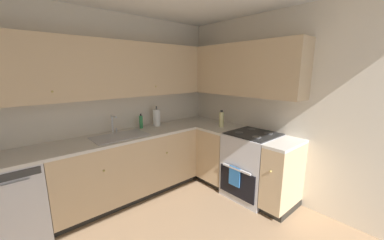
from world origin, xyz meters
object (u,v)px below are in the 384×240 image
at_px(dishwasher, 9,202).
at_px(paper_towel_roll, 157,118).
at_px(soap_bottle, 141,122).
at_px(oven_range, 252,165).
at_px(oil_bottle, 221,119).

bearing_deg(dishwasher, paper_towel_roll, 4.92).
xyz_separation_m(dishwasher, paper_towel_roll, (1.87, 0.16, 0.59)).
distance_m(soap_bottle, paper_towel_roll, 0.26).
xyz_separation_m(oven_range, oil_bottle, (-0.02, 0.56, 0.56)).
bearing_deg(oven_range, dishwasher, 156.93).
relative_size(soap_bottle, paper_towel_roll, 0.69).
bearing_deg(oil_bottle, paper_towel_roll, 134.99).
relative_size(oven_range, oil_bottle, 4.13).
height_order(soap_bottle, oil_bottle, oil_bottle).
bearing_deg(paper_towel_roll, dishwasher, -175.08).
height_order(dishwasher, oven_range, oven_range).
relative_size(dishwasher, soap_bottle, 3.96).
height_order(oven_range, soap_bottle, soap_bottle).
bearing_deg(paper_towel_roll, soap_bottle, 175.57).
bearing_deg(soap_bottle, paper_towel_roll, -4.43).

